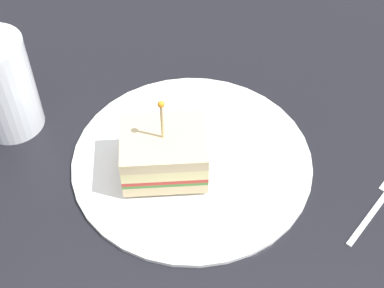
{
  "coord_description": "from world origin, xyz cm",
  "views": [
    {
      "loc": [
        39.27,
        5.68,
        48.1
      ],
      "look_at": [
        0.0,
        0.0,
        2.91
      ],
      "focal_mm": 52.51,
      "sensor_mm": 36.0,
      "label": 1
    }
  ],
  "objects": [
    {
      "name": "ground_plane",
      "position": [
        0.0,
        0.0,
        -1.0
      ],
      "size": [
        119.08,
        119.08,
        2.0
      ],
      "primitive_type": "cube",
      "color": "black"
    },
    {
      "name": "plate",
      "position": [
        0.0,
        0.0,
        0.45
      ],
      "size": [
        26.52,
        26.52,
        0.91
      ],
      "primitive_type": "cylinder",
      "color": "white",
      "rests_on": "ground_plane"
    },
    {
      "name": "sandwich_half_center",
      "position": [
        2.08,
        -2.68,
        3.43
      ],
      "size": [
        8.93,
        10.13,
        9.97
      ],
      "color": "beige",
      "rests_on": "plate"
    },
    {
      "name": "drink_glass",
      "position": [
        -2.84,
        -21.6,
        5.18
      ],
      "size": [
        7.12,
        7.12,
        11.83
      ],
      "color": "gold",
      "rests_on": "ground_plane"
    }
  ]
}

